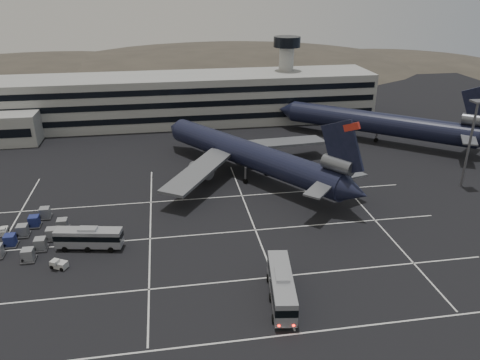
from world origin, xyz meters
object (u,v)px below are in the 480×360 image
object	(u,v)px
tug_a	(3,231)
uld_cluster	(33,234)
bus_far	(89,237)
trijet_main	(251,155)
bus_near	(281,285)

from	to	relation	value
tug_a	uld_cluster	size ratio (longest dim) A/B	0.14
bus_far	trijet_main	bearing A→B (deg)	-41.23
trijet_main	uld_cluster	xyz separation A→B (m)	(-40.68, -19.97, -4.26)
bus_near	uld_cluster	bearing A→B (deg)	157.04
bus_near	trijet_main	bearing A→B (deg)	93.03
trijet_main	uld_cluster	distance (m)	45.52
trijet_main	bus_near	bearing A→B (deg)	-129.74
uld_cluster	bus_far	bearing A→B (deg)	-24.30
tug_a	uld_cluster	distance (m)	6.04
bus_far	uld_cluster	size ratio (longest dim) A/B	0.64
bus_near	uld_cluster	xyz separation A→B (m)	(-36.91, 22.26, -1.43)
tug_a	uld_cluster	world-z (taller)	uld_cluster
trijet_main	uld_cluster	bearing A→B (deg)	171.51
trijet_main	bus_far	xyz separation A→B (m)	(-31.02, -24.33, -3.19)
trijet_main	tug_a	bearing A→B (deg)	166.01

